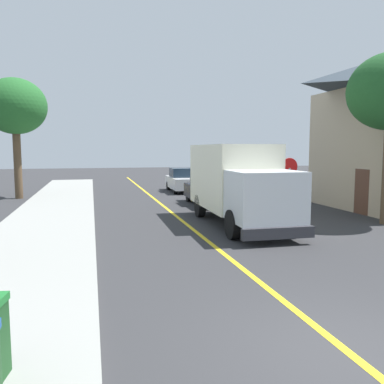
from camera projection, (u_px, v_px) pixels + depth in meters
name	position (u px, v px, depth m)	size (l,w,h in m)	color
ground_plane	(351.00, 354.00, 5.92)	(120.00, 120.00, 0.00)	#303033
sidewalk_curb	(10.00, 289.00, 8.46)	(3.60, 60.00, 0.15)	gray
centre_line_yellow	(190.00, 227.00, 15.56)	(0.16, 56.00, 0.01)	gold
box_truck	(237.00, 181.00, 16.01)	(2.54, 7.23, 3.20)	#F2EDCC
parked_car_near	(208.00, 190.00, 21.83)	(1.86, 4.42, 1.67)	black
parked_car_mid	(182.00, 180.00, 28.36)	(1.90, 4.44, 1.67)	silver
stop_sign	(289.00, 176.00, 17.43)	(0.80, 0.10, 2.65)	gray
street_tree_down_block	(15.00, 107.00, 23.90)	(3.70, 3.70, 7.23)	brown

